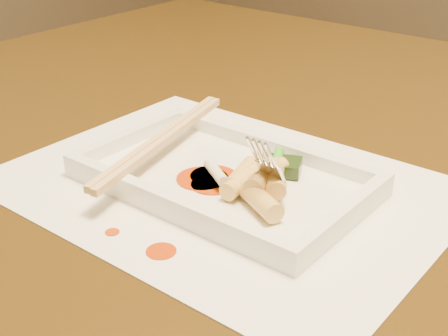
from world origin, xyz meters
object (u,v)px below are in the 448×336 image
Objects in this scene: table at (387,231)px; chopstick_a at (159,138)px; plate_base at (224,182)px; fork at (304,115)px; placemat at (224,186)px.

chopstick_a is (-0.17, -0.18, 0.13)m from table.
plate_base is 0.11m from fork.
plate_base reaches higher than table.
fork is at bearing 14.42° from plate_base.
placemat is at bearing 0.00° from chopstick_a.
placemat is 0.11m from fork.
table is 0.23m from plate_base.
chopstick_a is at bearing 180.00° from plate_base.
placemat reaches higher than table.
table is 5.38× the size of plate_base.
table is 3.50× the size of placemat.
plate_base is 1.86× the size of fork.
placemat is 1.54× the size of plate_base.
table is at bearing 46.18° from chopstick_a.
chopstick_a is 0.16m from fork.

